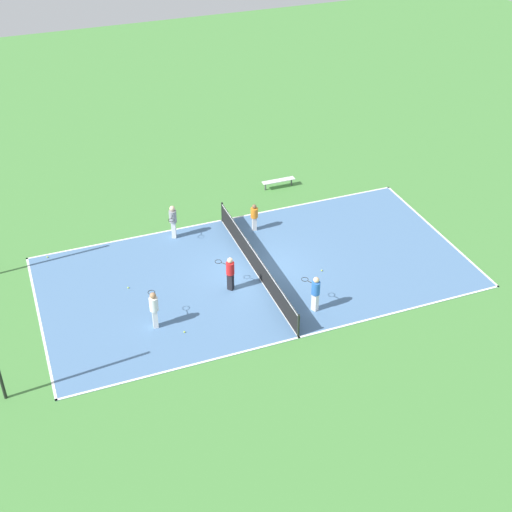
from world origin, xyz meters
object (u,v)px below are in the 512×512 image
Objects in this scene: tennis_ball_near_net at (322,270)px; tennis_ball_right_alley at (47,257)px; player_near_white at (154,307)px; player_near_blue at (315,291)px; tennis_net at (256,262)px; player_coach_red at (230,271)px; tennis_ball_far_baseline at (184,332)px; tennis_ball_midcourt at (128,288)px; player_baseline_gray at (173,220)px; bench at (279,181)px; player_center_orange at (254,216)px.

tennis_ball_right_alley is at bearing 64.19° from tennis_ball_near_net.
player_near_white reaches higher than player_near_blue.
player_coach_red is at bearing 117.94° from tennis_net.
player_coach_red is at bearing -63.98° from player_near_white.
tennis_ball_far_baseline is at bearing 105.11° from tennis_ball_near_net.
player_near_blue reaches higher than tennis_ball_midcourt.
player_baseline_gray is 25.70× the size of tennis_ball_midcourt.
tennis_ball_near_net is (-0.20, -4.32, -0.91)m from player_coach_red.
tennis_ball_near_net is 1.00× the size of tennis_ball_right_alley.
player_baseline_gray is 25.70× the size of tennis_ball_near_net.
bench is 7.28m from player_baseline_gray.
tennis_ball_near_net and tennis_ball_midcourt have the same top height.
tennis_ball_near_net is at bearing -57.15° from player_near_blue.
tennis_ball_near_net is 7.29m from tennis_ball_far_baseline.
tennis_net is 5.62m from player_near_white.
tennis_ball_near_net is 8.70m from tennis_ball_midcourt.
player_baseline_gray reaches higher than player_near_white.
bench is 26.98× the size of tennis_ball_far_baseline.
tennis_ball_near_net is 12.78m from tennis_ball_right_alley.
bench is at bearing -39.66° from tennis_ball_far_baseline.
bench is 1.29× the size of player_center_orange.
player_baseline_gray is 25.70× the size of tennis_ball_far_baseline.
tennis_net is 5.78× the size of player_coach_red.
tennis_ball_near_net is at bearing 81.69° from bench.
player_near_white is (-1.31, 3.69, 0.05)m from player_coach_red.
player_baseline_gray reaches higher than bench.
player_coach_red is 5.08m from player_baseline_gray.
player_coach_red is 24.32× the size of tennis_ball_near_net.
tennis_ball_near_net and tennis_ball_far_baseline have the same top height.
tennis_ball_right_alley is at bearing 10.85° from bench.
player_baseline_gray reaches higher than tennis_ball_near_net.
player_coach_red is 4.59m from tennis_ball_midcourt.
player_near_blue is (-10.41, 2.66, 0.59)m from bench.
player_near_white is at bearing -152.37° from tennis_ball_right_alley.
tennis_ball_midcourt is (-3.29, 3.00, -0.98)m from player_baseline_gray.
tennis_ball_near_net is (1.11, -8.01, -0.96)m from player_near_white.
player_near_blue is at bearing -172.45° from player_coach_red.
player_near_white is 8.15m from tennis_ball_near_net.
player_near_white is 25.38× the size of tennis_ball_midcourt.
tennis_ball_right_alley and tennis_ball_midcourt have the same top height.
player_coach_red reaches higher than player_center_orange.
bench is 12.91m from tennis_ball_right_alley.
player_near_white is 8.46m from player_center_orange.
player_near_blue is 1.18× the size of player_center_orange.
player_near_white reaches higher than player_coach_red.
bench is 1.05× the size of player_baseline_gray.
tennis_net is at bearing 60.31° from bench.
player_near_blue is at bearing -128.56° from tennis_ball_right_alley.
tennis_ball_midcourt is (-6.14, 9.67, -0.34)m from bench.
player_near_blue is 8.27m from tennis_ball_midcourt.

